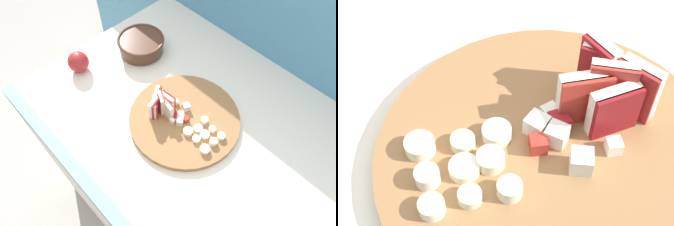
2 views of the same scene
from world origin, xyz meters
TOP-DOWN VIEW (x-y plane):
  - cutting_board at (-0.06, -0.03)m, footprint 0.34×0.34m
  - apple_wedge_fan at (-0.13, -0.06)m, footprint 0.10×0.08m
  - apple_dice_pile at (-0.07, -0.03)m, footprint 0.09×0.08m
  - banana_slice_rows at (0.03, -0.03)m, footprint 0.11×0.10m

SIDE VIEW (x-z plane):
  - cutting_board at x=-0.06m, z-range 0.93..0.95m
  - banana_slice_rows at x=0.03m, z-range 0.95..0.96m
  - apple_dice_pile at x=-0.07m, z-range 0.95..0.97m
  - apple_wedge_fan at x=-0.13m, z-range 0.94..1.01m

